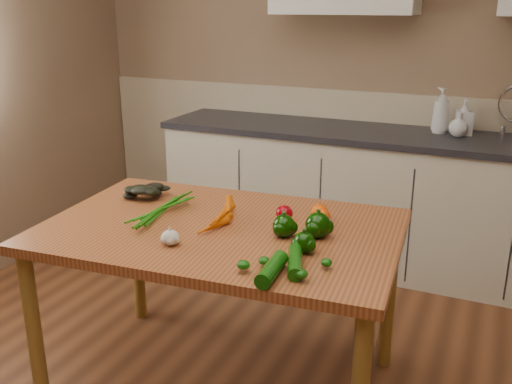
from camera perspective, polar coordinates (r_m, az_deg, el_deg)
The scene contains 17 objects.
room at distance 1.83m, azimuth -6.99°, elevation 4.94°, with size 4.04×5.04×2.64m.
counter_run at distance 3.81m, azimuth 11.96°, elevation -0.57°, with size 2.84×0.64×1.14m.
table at distance 2.42m, azimuth -3.51°, elevation -5.33°, with size 1.54×1.05×0.79m.
soap_bottle_a at distance 3.72m, azimuth 18.04°, elevation 7.76°, with size 0.11×0.11×0.28m, color silver.
soap_bottle_b at distance 3.72m, azimuth 20.11°, elevation 7.04°, with size 0.10×0.10×0.22m, color silver.
soap_bottle_c at distance 3.67m, azimuth 19.64°, elevation 6.41°, with size 0.11×0.11×0.15m, color silver.
carrot_bunch at distance 2.44m, azimuth -5.38°, elevation -2.02°, with size 0.27×0.21×0.07m, color #D15804, non-canonical shape.
leafy_greens at distance 2.75m, azimuth -10.83°, elevation 0.50°, with size 0.21×0.19×0.10m, color black, non-canonical shape.
garlic_bulb at distance 2.21m, azimuth -8.57°, elevation -4.54°, with size 0.07×0.07×0.06m, color beige.
pepper_a at distance 2.26m, azimuth 2.81°, elevation -3.42°, with size 0.09×0.09×0.09m, color black.
pepper_b at distance 2.26m, azimuth 6.21°, elevation -3.32°, with size 0.10×0.10×0.10m, color black.
pepper_c at distance 2.13m, azimuth 4.85°, elevation -5.05°, with size 0.08×0.08×0.08m, color black.
tomato_a at distance 2.43m, azimuth 2.85°, elevation -2.12°, with size 0.07×0.07×0.07m, color maroon.
tomato_b at distance 2.45m, azimuth 6.37°, elevation -1.98°, with size 0.07×0.07×0.07m, color #DE4705.
tomato_c at distance 2.40m, azimuth 6.59°, elevation -2.44°, with size 0.07×0.07×0.07m, color #DE4705.
zucchini_a at distance 2.01m, azimuth 3.94°, elevation -6.95°, with size 0.05×0.05×0.22m, color #0B4107.
zucchini_b at distance 1.94m, azimuth 1.59°, elevation -7.73°, with size 0.06×0.06×0.20m, color #0B4107.
Camera 1 is at (0.92, -1.35, 1.67)m, focal length 40.00 mm.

